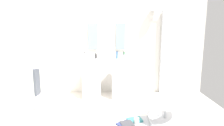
# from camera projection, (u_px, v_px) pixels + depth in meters

# --- Properties ---
(ground_plane) EXTENTS (4.80, 3.60, 0.04)m
(ground_plane) POSITION_uv_depth(u_px,v_px,m) (104.00, 123.00, 3.28)
(ground_plane) COLOR silver
(rear_partition) EXTENTS (4.80, 0.10, 2.60)m
(rear_partition) POSITION_uv_depth(u_px,v_px,m) (106.00, 41.00, 4.67)
(rear_partition) COLOR silver
(rear_partition) RESTS_ON ground_plane
(pedestal_sink_left) EXTENTS (0.52, 0.52, 1.01)m
(pedestal_sink_left) POSITION_uv_depth(u_px,v_px,m) (91.00, 76.00, 4.39)
(pedestal_sink_left) COLOR white
(pedestal_sink_left) RESTS_ON ground_plane
(pedestal_sink_right) EXTENTS (0.52, 0.52, 1.01)m
(pedestal_sink_right) POSITION_uv_depth(u_px,v_px,m) (120.00, 76.00, 4.39)
(pedestal_sink_right) COLOR white
(pedestal_sink_right) RESTS_ON ground_plane
(vanity_mirror_left) EXTENTS (0.22, 0.03, 0.62)m
(vanity_mirror_left) POSITION_uv_depth(u_px,v_px,m) (92.00, 36.00, 4.58)
(vanity_mirror_left) COLOR #8C9EA8
(vanity_mirror_right) EXTENTS (0.22, 0.03, 0.62)m
(vanity_mirror_right) POSITION_uv_depth(u_px,v_px,m) (120.00, 36.00, 4.58)
(vanity_mirror_right) COLOR #8C9EA8
(shower_column) EXTENTS (0.49, 0.24, 2.05)m
(shower_column) POSITION_uv_depth(u_px,v_px,m) (162.00, 51.00, 4.59)
(shower_column) COLOR #B7BABF
(shower_column) RESTS_ON ground_plane
(lounge_chair) EXTENTS (1.05, 1.05, 0.65)m
(lounge_chair) POSITION_uv_depth(u_px,v_px,m) (164.00, 102.00, 3.28)
(lounge_chair) COLOR #B7BABF
(lounge_chair) RESTS_ON ground_plane
(towel_rack) EXTENTS (0.37, 0.22, 0.95)m
(towel_rack) POSITION_uv_depth(u_px,v_px,m) (34.00, 83.00, 3.43)
(towel_rack) COLOR #B7BABF
(towel_rack) RESTS_ON ground_plane
(area_rug) EXTENTS (1.25, 0.69, 0.01)m
(area_rug) POSITION_uv_depth(u_px,v_px,m) (135.00, 125.00, 3.15)
(area_rug) COLOR #B2B2B7
(area_rug) RESTS_ON ground_plane
(magazine_teal) EXTENTS (0.29, 0.23, 0.03)m
(magazine_teal) POSITION_uv_depth(u_px,v_px,m) (134.00, 120.00, 3.30)
(magazine_teal) COLOR teal
(magazine_teal) RESTS_ON area_rug
(magazine_navy) EXTENTS (0.30, 0.28, 0.02)m
(magazine_navy) POSITION_uv_depth(u_px,v_px,m) (124.00, 124.00, 3.18)
(magazine_navy) COLOR navy
(magazine_navy) RESTS_ON area_rug
(magazine_charcoal) EXTENTS (0.26, 0.26, 0.03)m
(magazine_charcoal) POSITION_uv_depth(u_px,v_px,m) (126.00, 124.00, 3.16)
(magazine_charcoal) COLOR #38383D
(magazine_charcoal) RESTS_ON area_rug
(coffee_mug) EXTENTS (0.08, 0.08, 0.09)m
(coffee_mug) POSITION_uv_depth(u_px,v_px,m) (136.00, 121.00, 3.21)
(coffee_mug) COLOR white
(coffee_mug) RESTS_ON area_rug
(soap_bottle_white) EXTENTS (0.04, 0.04, 0.13)m
(soap_bottle_white) POSITION_uv_depth(u_px,v_px,m) (86.00, 58.00, 4.16)
(soap_bottle_white) COLOR white
(soap_bottle_white) RESTS_ON pedestal_sink_left
(soap_bottle_clear) EXTENTS (0.05, 0.05, 0.15)m
(soap_bottle_clear) POSITION_uv_depth(u_px,v_px,m) (123.00, 57.00, 4.15)
(soap_bottle_clear) COLOR silver
(soap_bottle_clear) RESTS_ON pedestal_sink_right
(soap_bottle_black) EXTENTS (0.04, 0.04, 0.13)m
(soap_bottle_black) POSITION_uv_depth(u_px,v_px,m) (95.00, 56.00, 4.43)
(soap_bottle_black) COLOR black
(soap_bottle_black) RESTS_ON pedestal_sink_left
(soap_bottle_blue) EXTENTS (0.05, 0.05, 0.19)m
(soap_bottle_blue) POSITION_uv_depth(u_px,v_px,m) (116.00, 55.00, 4.40)
(soap_bottle_blue) COLOR #4C72B7
(soap_bottle_blue) RESTS_ON pedestal_sink_right
(soap_bottle_grey) EXTENTS (0.04, 0.04, 0.19)m
(soap_bottle_grey) POSITION_uv_depth(u_px,v_px,m) (84.00, 56.00, 4.21)
(soap_bottle_grey) COLOR #99999E
(soap_bottle_grey) RESTS_ON pedestal_sink_left
(soap_bottle_green) EXTENTS (0.06, 0.06, 0.17)m
(soap_bottle_green) POSITION_uv_depth(u_px,v_px,m) (123.00, 55.00, 4.42)
(soap_bottle_green) COLOR #59996B
(soap_bottle_green) RESTS_ON pedestal_sink_right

